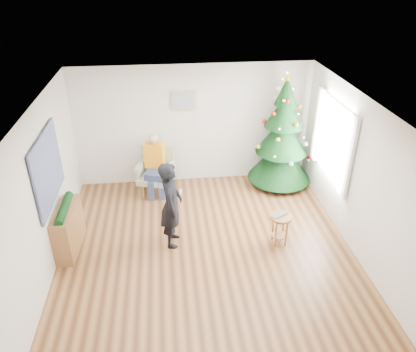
{
  "coord_description": "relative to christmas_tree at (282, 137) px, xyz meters",
  "views": [
    {
      "loc": [
        -0.59,
        -5.55,
        4.53
      ],
      "look_at": [
        0.1,
        0.6,
        1.1
      ],
      "focal_mm": 35.0,
      "sensor_mm": 36.0,
      "label": 1
    }
  ],
  "objects": [
    {
      "name": "christmas_tree",
      "position": [
        0.0,
        0.0,
        0.0
      ],
      "size": [
        1.37,
        1.37,
        2.47
      ],
      "rotation": [
        0.0,
        0.0,
        -0.05
      ],
      "color": "#3F2816",
      "rests_on": "floor"
    },
    {
      "name": "garland",
      "position": [
        -4.18,
        -1.85,
        -0.29
      ],
      "size": [
        0.14,
        0.9,
        0.14
      ],
      "primitive_type": "cylinder",
      "rotation": [
        1.57,
        0.0,
        0.0
      ],
      "color": "black",
      "rests_on": "console"
    },
    {
      "name": "standing_man",
      "position": [
        -2.42,
        -1.88,
        -0.33
      ],
      "size": [
        0.42,
        0.6,
        1.57
      ],
      "primitive_type": "imported",
      "rotation": [
        0.0,
        0.0,
        1.49
      ],
      "color": "black",
      "rests_on": "floor"
    },
    {
      "name": "laptop",
      "position": [
        -0.56,
        -2.11,
        -0.53
      ],
      "size": [
        0.37,
        0.33,
        0.02
      ],
      "primitive_type": "imported",
      "rotation": [
        0.0,
        0.0,
        0.52
      ],
      "color": "silver",
      "rests_on": "stool"
    },
    {
      "name": "wall_back",
      "position": [
        -1.85,
        0.39,
        0.19
      ],
      "size": [
        5.0,
        0.0,
        5.0
      ],
      "primitive_type": "plane",
      "rotation": [
        1.57,
        0.0,
        0.0
      ],
      "color": "silver",
      "rests_on": "floor"
    },
    {
      "name": "wall_right",
      "position": [
        0.65,
        -2.11,
        0.19
      ],
      "size": [
        0.0,
        5.0,
        5.0
      ],
      "primitive_type": "plane",
      "rotation": [
        1.57,
        0.0,
        -1.57
      ],
      "color": "silver",
      "rests_on": "floor"
    },
    {
      "name": "ceiling",
      "position": [
        -1.85,
        -2.11,
        1.49
      ],
      "size": [
        5.0,
        5.0,
        0.0
      ],
      "primitive_type": "plane",
      "rotation": [
        3.14,
        0.0,
        0.0
      ],
      "color": "white",
      "rests_on": "wall_back"
    },
    {
      "name": "game_controller",
      "position": [
        -2.25,
        -1.91,
        -0.07
      ],
      "size": [
        0.05,
        0.13,
        0.04
      ],
      "primitive_type": "cube",
      "rotation": [
        0.0,
        0.0,
        -0.08
      ],
      "color": "white",
      "rests_on": "standing_man"
    },
    {
      "name": "framed_picture",
      "position": [
        -2.05,
        0.35,
        0.74
      ],
      "size": [
        0.52,
        0.05,
        0.42
      ],
      "color": "tan",
      "rests_on": "wall_back"
    },
    {
      "name": "console",
      "position": [
        -4.18,
        -1.85,
        -0.71
      ],
      "size": [
        0.35,
        1.01,
        0.8
      ],
      "primitive_type": "cube",
      "rotation": [
        0.0,
        0.0,
        -0.05
      ],
      "color": "brown",
      "rests_on": "floor"
    },
    {
      "name": "tapestry",
      "position": [
        -4.31,
        -1.81,
        0.44
      ],
      "size": [
        0.03,
        1.5,
        1.15
      ],
      "primitive_type": "cube",
      "color": "black",
      "rests_on": "wall_left"
    },
    {
      "name": "seated_person",
      "position": [
        -2.7,
        -0.1,
        -0.45
      ],
      "size": [
        0.49,
        0.64,
        1.29
      ],
      "rotation": [
        0.0,
        0.0,
        -0.28
      ],
      "color": "navy",
      "rests_on": "armchair"
    },
    {
      "name": "floor",
      "position": [
        -1.85,
        -2.11,
        -1.11
      ],
      "size": [
        5.0,
        5.0,
        0.0
      ],
      "primitive_type": "plane",
      "color": "brown",
      "rests_on": "ground"
    },
    {
      "name": "wall_front",
      "position": [
        -1.85,
        -4.61,
        0.19
      ],
      "size": [
        5.0,
        0.0,
        5.0
      ],
      "primitive_type": "plane",
      "rotation": [
        -1.57,
        0.0,
        0.0
      ],
      "color": "silver",
      "rests_on": "floor"
    },
    {
      "name": "wall_left",
      "position": [
        -4.35,
        -2.11,
        0.19
      ],
      "size": [
        0.0,
        5.0,
        5.0
      ],
      "primitive_type": "plane",
      "rotation": [
        1.57,
        0.0,
        1.57
      ],
      "color": "silver",
      "rests_on": "floor"
    },
    {
      "name": "window_panel",
      "position": [
        0.62,
        -1.11,
        0.39
      ],
      "size": [
        0.04,
        1.3,
        1.4
      ],
      "primitive_type": "cube",
      "color": "white",
      "rests_on": "wall_right"
    },
    {
      "name": "stool",
      "position": [
        -0.56,
        -2.11,
        -0.82
      ],
      "size": [
        0.38,
        0.38,
        0.57
      ],
      "rotation": [
        0.0,
        0.0,
        0.17
      ],
      "color": "brown",
      "rests_on": "floor"
    },
    {
      "name": "armchair",
      "position": [
        -2.68,
        -0.05,
        -0.75
      ],
      "size": [
        0.86,
        0.83,
        0.99
      ],
      "rotation": [
        0.0,
        0.0,
        -0.28
      ],
      "color": "#99A686",
      "rests_on": "floor"
    },
    {
      "name": "curtains",
      "position": [
        0.59,
        -1.11,
        0.39
      ],
      "size": [
        0.05,
        1.75,
        1.5
      ],
      "color": "white",
      "rests_on": "wall_right"
    }
  ]
}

